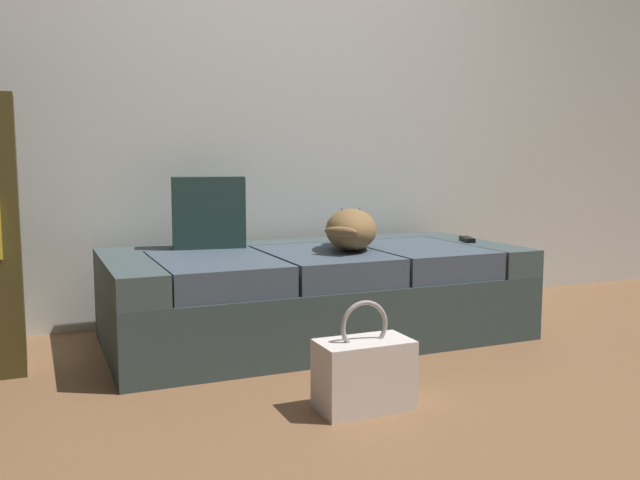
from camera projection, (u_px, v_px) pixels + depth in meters
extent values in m
plane|color=brown|center=(440.00, 414.00, 2.27)|extent=(10.00, 10.00, 0.00)
cube|color=silver|center=(271.00, 56.00, 3.64)|extent=(6.40, 0.10, 2.80)
cube|color=#354646|center=(316.00, 307.00, 3.23)|extent=(1.93, 0.91, 0.30)
cube|color=#3F4E50|center=(128.00, 275.00, 2.87)|extent=(0.20, 0.91, 0.13)
cube|color=#3F4E50|center=(468.00, 253.00, 3.54)|extent=(0.20, 0.91, 0.13)
cube|color=#3F4E50|center=(289.00, 253.00, 3.53)|extent=(1.53, 0.20, 0.13)
cube|color=#42515F|center=(216.00, 273.00, 2.92)|extent=(0.49, 0.69, 0.13)
cube|color=#42515F|center=(324.00, 266.00, 3.12)|extent=(0.49, 0.69, 0.13)
cube|color=#42515F|center=(420.00, 259.00, 3.31)|extent=(0.49, 0.69, 0.13)
ellipsoid|color=olive|center=(351.00, 229.00, 3.17)|extent=(0.40, 0.48, 0.19)
sphere|color=olive|center=(351.00, 224.00, 3.37)|extent=(0.16, 0.16, 0.16)
ellipsoid|color=#4F3B22|center=(351.00, 225.00, 3.44)|extent=(0.09, 0.11, 0.06)
cone|color=#4F3B22|center=(342.00, 212.00, 3.36)|extent=(0.04, 0.04, 0.05)
cone|color=#4F3B22|center=(360.00, 212.00, 3.36)|extent=(0.04, 0.04, 0.05)
ellipsoid|color=olive|center=(341.00, 232.00, 2.98)|extent=(0.13, 0.16, 0.05)
cube|color=black|center=(467.00, 239.00, 3.51)|extent=(0.09, 0.16, 0.02)
cube|color=#243B35|center=(209.00, 212.00, 3.23)|extent=(0.35, 0.17, 0.34)
cube|color=silver|center=(364.00, 375.00, 2.31)|extent=(0.32, 0.18, 0.24)
torus|color=#A39B95|center=(364.00, 326.00, 2.29)|extent=(0.18, 0.02, 0.18)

